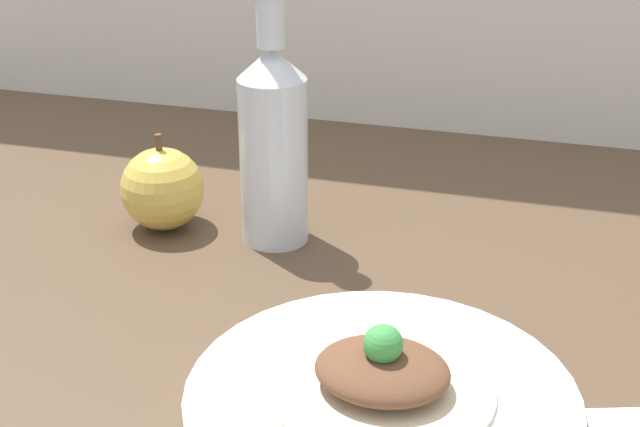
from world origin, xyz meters
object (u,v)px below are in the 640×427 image
object	(u,v)px
plate	(381,396)
plated_food	(382,374)
cider_bottle	(273,140)
apple	(162,189)

from	to	relation	value
plate	plated_food	distance (cm)	1.89
plated_food	cider_bottle	world-z (taller)	cider_bottle
plated_food	cider_bottle	size ratio (longest dim) A/B	0.64
plate	apple	size ratio (longest dim) A/B	2.85
cider_bottle	apple	distance (cm)	13.41
plate	cider_bottle	distance (cm)	30.21
plate	apple	xyz separation A→B (cm)	(-27.99, 22.95, 3.48)
plated_food	cider_bottle	xyz separation A→B (cm)	(-16.14, 23.61, 7.84)
cider_bottle	apple	bearing A→B (deg)	-176.84
plated_food	apple	distance (cm)	36.23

